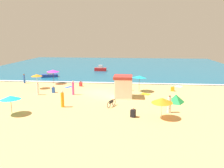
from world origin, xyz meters
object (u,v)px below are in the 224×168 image
object	(u,v)px
lifeguard_cabana	(123,86)
beach_umbrella_5	(10,98)
small_boat_1	(50,75)
beach_tent	(176,99)
parked_bicycle	(111,103)
small_boat_0	(100,69)
beachgoer_2	(73,88)
beach_umbrella_1	(162,100)
beachgoer_6	(120,83)
beachgoer_0	(126,85)
beach_umbrella_3	(37,75)
beachgoer_3	(173,89)
beach_umbrella_0	(53,71)
beachgoer_4	(169,105)
beach_umbrella_4	(139,77)
beachgoer_9	(24,79)
beachgoer_1	(53,90)
beachgoer_8	(62,99)
beachgoer_5	(81,84)
beachgoer_7	(133,113)
beachgoer_10	(38,89)

from	to	relation	value
lifeguard_cabana	beach_umbrella_5	size ratio (longest dim) A/B	0.99
small_boat_1	beach_tent	bearing A→B (deg)	-35.44
beach_umbrella_5	small_boat_1	bearing A→B (deg)	100.35
parked_bicycle	small_boat_0	xyz separation A→B (m)	(-4.95, 25.32, 0.16)
beachgoer_2	small_boat_1	xyz separation A→B (m)	(-7.86, 12.27, -0.47)
beach_umbrella_1	beachgoer_6	size ratio (longest dim) A/B	3.22
beach_umbrella_1	beachgoer_0	bearing A→B (deg)	108.59
beach_umbrella_5	beach_umbrella_3	bearing A→B (deg)	101.09
lifeguard_cabana	beachgoer_3	bearing A→B (deg)	29.83
lifeguard_cabana	beach_umbrella_1	xyz separation A→B (m)	(4.04, -7.33, 0.36)
beach_umbrella_0	beachgoer_4	bearing A→B (deg)	-37.12
beach_umbrella_4	beachgoer_9	distance (m)	19.40
beach_umbrella_4	beachgoer_1	bearing A→B (deg)	-170.93
beachgoer_0	beachgoer_8	xyz separation A→B (m)	(-6.80, -8.47, 0.02)
beach_umbrella_4	beachgoer_9	size ratio (longest dim) A/B	1.75
beach_umbrella_5	parked_bicycle	world-z (taller)	beach_umbrella_5
beachgoer_2	beachgoer_8	bearing A→B (deg)	-87.44
beachgoer_0	beachgoer_3	world-z (taller)	beachgoer_0
beach_umbrella_5	beach_umbrella_4	bearing A→B (deg)	40.08
beachgoer_3	beach_umbrella_3	bearing A→B (deg)	-179.15
beach_umbrella_5	beachgoer_1	distance (m)	9.18
beachgoer_3	beachgoer_6	world-z (taller)	beachgoer_6
beach_tent	beachgoer_5	bearing A→B (deg)	149.27
beachgoer_5	beachgoer_3	bearing A→B (deg)	-7.61
lifeguard_cabana	beach_tent	xyz separation A→B (m)	(6.31, -2.03, -0.90)
beachgoer_1	beachgoer_3	xyz separation A→B (m)	(16.70, 2.57, -0.11)
beach_umbrella_5	beachgoer_2	bearing A→B (deg)	63.21
beachgoer_0	beachgoer_3	bearing A→B (deg)	2.82
beach_umbrella_1	beachgoer_9	world-z (taller)	beach_umbrella_1
lifeguard_cabana	beach_tent	distance (m)	6.69
beachgoer_1	small_boat_1	xyz separation A→B (m)	(-4.81, 11.42, 0.01)
beach_umbrella_1	beachgoer_2	distance (m)	13.36
beachgoer_2	beachgoer_5	bearing A→B (deg)	92.26
beach_umbrella_5	beachgoer_3	size ratio (longest dim) A/B	3.46
beach_umbrella_1	beach_umbrella_4	size ratio (longest dim) A/B	1.01
beach_umbrella_1	beach_umbrella_4	world-z (taller)	beach_umbrella_4
beach_umbrella_0	beach_umbrella_1	size ratio (longest dim) A/B	0.96
beach_umbrella_0	beachgoer_3	size ratio (longest dim) A/B	3.32
beach_umbrella_4	beachgoer_7	distance (m)	10.73
beachgoer_1	beachgoer_5	size ratio (longest dim) A/B	1.16
beach_umbrella_5	beachgoer_8	bearing A→B (deg)	32.74
beachgoer_0	beachgoer_9	world-z (taller)	beachgoer_0
beachgoer_4	small_boat_1	bearing A→B (deg)	136.86
beachgoer_3	parked_bicycle	bearing A→B (deg)	-135.04
beach_umbrella_0	beach_umbrella_5	bearing A→B (deg)	-86.28
beach_tent	beachgoer_7	distance (m)	7.22
beach_umbrella_4	beachgoer_8	xyz separation A→B (m)	(-8.62, -8.12, -1.25)
lifeguard_cabana	parked_bicycle	bearing A→B (deg)	-105.13
beach_umbrella_5	beachgoer_0	distance (m)	15.90
beachgoer_10	small_boat_1	size ratio (longest dim) A/B	0.55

